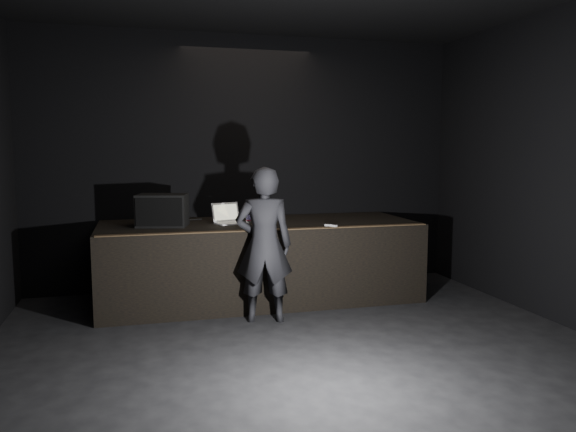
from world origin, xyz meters
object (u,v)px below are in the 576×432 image
(stage_riser, at_px, (259,261))
(laptop, at_px, (229,218))
(person, at_px, (264,245))
(beer_can, at_px, (248,217))
(stage_monitor, at_px, (162,210))

(stage_riser, distance_m, laptop, 0.69)
(stage_riser, relative_size, person, 2.30)
(beer_can, relative_size, person, 0.09)
(person, bearing_deg, laptop, -64.76)
(person, bearing_deg, stage_riser, -87.57)
(stage_riser, height_order, laptop, laptop)
(stage_riser, relative_size, beer_can, 26.62)
(beer_can, bearing_deg, person, -89.76)
(stage_monitor, relative_size, person, 0.38)
(stage_riser, bearing_deg, laptop, 177.12)
(laptop, bearing_deg, stage_monitor, 167.26)
(stage_riser, relative_size, stage_monitor, 5.99)
(stage_monitor, xyz_separation_m, beer_can, (1.06, -0.00, -0.12))
(stage_monitor, bearing_deg, beer_can, 13.44)
(stage_riser, xyz_separation_m, beer_can, (-0.15, -0.06, 0.57))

